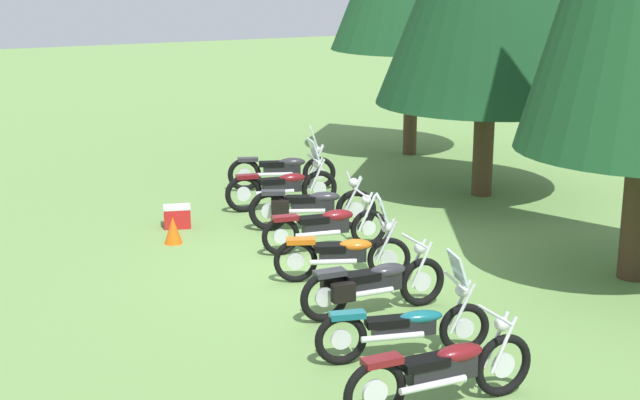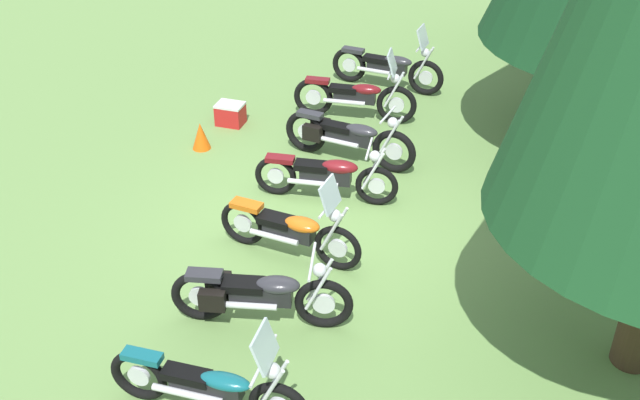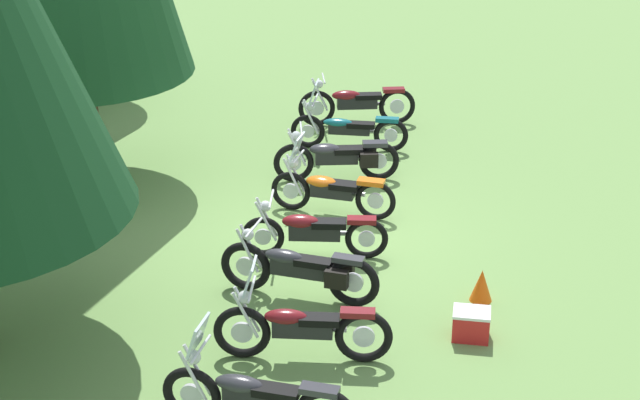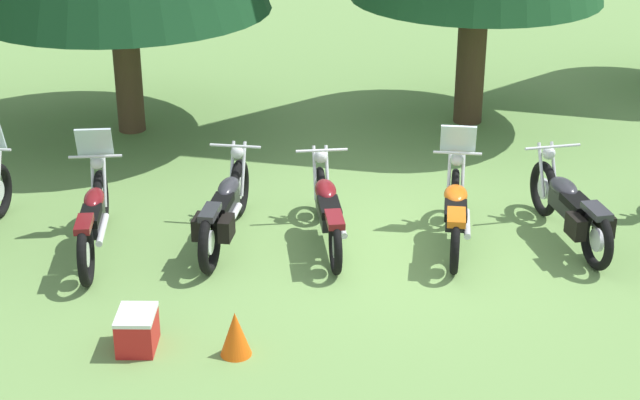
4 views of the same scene
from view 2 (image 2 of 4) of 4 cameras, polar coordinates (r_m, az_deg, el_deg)
name	(u,v)px [view 2 (image 2 of 4)]	position (r m, az deg, el deg)	size (l,w,h in m)	color
ground_plane	(307,228)	(11.37, -0.98, -2.09)	(80.00, 80.00, 0.00)	#6B934C
motorcycle_0	(389,67)	(15.56, 5.08, 9.77)	(0.96, 2.23, 1.37)	black
motorcycle_1	(356,96)	(14.24, 2.70, 7.66)	(0.65, 2.28, 1.38)	black
motorcycle_2	(347,137)	(12.85, 1.99, 4.70)	(1.05, 2.23, 1.03)	black
motorcycle_3	(327,175)	(11.80, 0.52, 1.88)	(0.65, 2.24, 0.98)	black
motorcycle_4	(291,229)	(10.56, -2.17, -2.15)	(0.91, 2.04, 1.35)	black
motorcycle_5	(258,294)	(9.48, -4.60, -6.92)	(0.74, 2.26, 1.01)	black
motorcycle_6	(210,385)	(8.46, -8.16, -13.37)	(0.82, 2.24, 1.34)	black
picnic_cooler	(230,114)	(14.27, -6.63, 6.33)	(0.49, 0.57, 0.40)	red
traffic_cone	(201,136)	(13.50, -8.79, 4.70)	(0.32, 0.32, 0.48)	#EA590F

